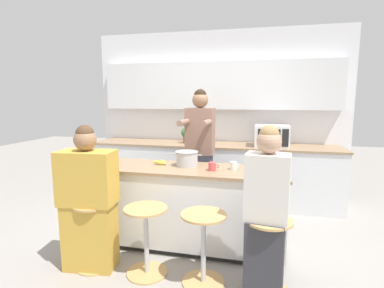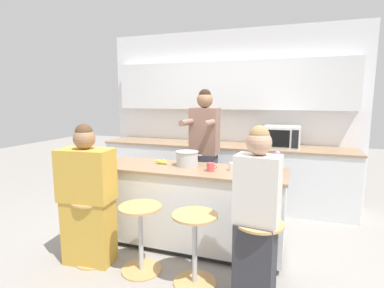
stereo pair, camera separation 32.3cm
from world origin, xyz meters
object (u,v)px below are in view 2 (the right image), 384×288
(cooking_pot, at_px, (187,159))
(microwave, at_px, (282,137))
(person_seated_near, at_px, (256,220))
(bar_stool_leftmost, at_px, (93,226))
(coffee_cup_near, at_px, (233,167))
(person_cooking, at_px, (204,157))
(banana_bunch, at_px, (162,162))
(juice_carton, at_px, (277,161))
(bar_stool_center_left, at_px, (141,234))
(coffee_cup_far, at_px, (210,167))
(bar_stool_center_right, at_px, (195,244))
(person_wrapped_blanket, at_px, (88,199))
(potted_plant, at_px, (197,134))
(kitchen_island, at_px, (190,207))
(bar_stool_rightmost, at_px, (258,254))
(fruit_bowl, at_px, (263,174))

(cooking_pot, bearing_deg, microwave, 56.04)
(person_seated_near, relative_size, microwave, 2.90)
(bar_stool_leftmost, relative_size, coffee_cup_near, 5.99)
(person_cooking, xyz_separation_m, banana_bunch, (-0.34, -0.55, 0.03))
(banana_bunch, xyz_separation_m, juice_carton, (1.26, 0.14, 0.06))
(bar_stool_center_left, relative_size, juice_carton, 3.37)
(coffee_cup_far, bearing_deg, juice_carton, 24.23)
(bar_stool_center_right, bearing_deg, coffee_cup_near, 74.46)
(person_cooking, height_order, coffee_cup_far, person_cooking)
(person_wrapped_blanket, xyz_separation_m, coffee_cup_far, (1.08, 0.58, 0.28))
(coffee_cup_far, height_order, potted_plant, potted_plant)
(kitchen_island, xyz_separation_m, coffee_cup_far, (0.25, -0.07, 0.48))
(bar_stool_center_right, height_order, potted_plant, potted_plant)
(bar_stool_center_right, bearing_deg, kitchen_island, 112.91)
(bar_stool_leftmost, height_order, juice_carton, juice_carton)
(bar_stool_rightmost, relative_size, coffee_cup_near, 5.99)
(fruit_bowl, height_order, banana_bunch, fruit_bowl)
(juice_carton, bearing_deg, coffee_cup_near, -155.58)
(bar_stool_center_left, distance_m, person_wrapped_blanket, 0.63)
(bar_stool_leftmost, distance_m, coffee_cup_near, 1.53)
(person_wrapped_blanket, relative_size, microwave, 2.83)
(coffee_cup_near, height_order, microwave, microwave)
(bar_stool_leftmost, distance_m, juice_carton, 1.99)
(bar_stool_center_right, bearing_deg, person_wrapped_blanket, -179.85)
(bar_stool_center_left, xyz_separation_m, person_seated_near, (1.06, -0.02, 0.30))
(person_cooking, bearing_deg, bar_stool_center_left, -99.10)
(bar_stool_leftmost, bearing_deg, juice_carton, 26.26)
(bar_stool_center_right, relative_size, person_cooking, 0.37)
(kitchen_island, height_order, bar_stool_leftmost, kitchen_island)
(person_seated_near, relative_size, banana_bunch, 8.36)
(microwave, bearing_deg, juice_carton, -89.34)
(bar_stool_center_right, height_order, banana_bunch, banana_bunch)
(person_wrapped_blanket, relative_size, fruit_bowl, 7.41)
(bar_stool_center_left, distance_m, bar_stool_center_right, 0.54)
(fruit_bowl, distance_m, coffee_cup_near, 0.37)
(person_wrapped_blanket, distance_m, banana_bunch, 0.90)
(bar_stool_leftmost, height_order, bar_stool_center_left, same)
(fruit_bowl, bearing_deg, bar_stool_center_right, -135.77)
(banana_bunch, bearing_deg, potted_plant, 92.27)
(cooking_pot, distance_m, banana_bunch, 0.32)
(kitchen_island, relative_size, person_wrapped_blanket, 1.46)
(cooking_pot, height_order, coffee_cup_near, cooking_pot)
(kitchen_island, height_order, cooking_pot, cooking_pot)
(bar_stool_center_left, xyz_separation_m, banana_bunch, (-0.10, 0.71, 0.54))
(bar_stool_center_right, xyz_separation_m, microwave, (0.60, 2.11, 0.71))
(potted_plant, bearing_deg, bar_stool_leftmost, -100.16)
(person_wrapped_blanket, bearing_deg, bar_stool_center_right, -5.83)
(bar_stool_center_left, bearing_deg, bar_stool_center_right, -2.12)
(person_wrapped_blanket, relative_size, person_seated_near, 0.98)
(bar_stool_leftmost, xyz_separation_m, fruit_bowl, (1.59, 0.47, 0.55))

